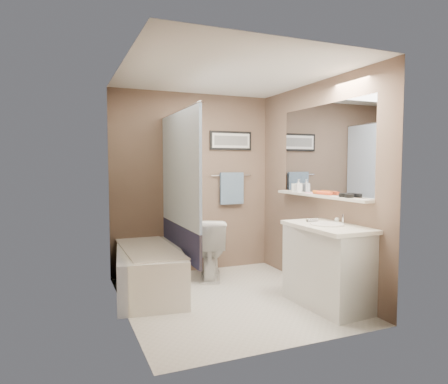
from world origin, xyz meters
name	(u,v)px	position (x,y,z in m)	size (l,w,h in m)	color
ground	(229,299)	(0.00, 0.00, 0.00)	(2.50, 2.50, 0.00)	silver
ceiling	(230,75)	(0.00, 0.00, 2.38)	(2.20, 2.50, 0.04)	white
wall_back	(193,183)	(0.00, 1.23, 1.20)	(2.20, 0.04, 2.40)	brown
wall_front	(292,197)	(0.00, -1.23, 1.20)	(2.20, 0.04, 2.40)	brown
wall_left	(126,191)	(-1.08, 0.00, 1.20)	(0.04, 2.50, 2.40)	brown
wall_right	(315,186)	(1.08, 0.00, 1.20)	(0.04, 2.50, 2.40)	brown
tile_surround	(118,207)	(-1.09, 0.50, 1.00)	(0.02, 1.55, 2.00)	beige
curtain_rod	(179,111)	(-0.40, 0.50, 2.05)	(0.02, 0.02, 1.55)	silver
curtain_upper	(180,169)	(-0.40, 0.50, 1.40)	(0.03, 1.45, 1.28)	white
curtain_lower	(180,240)	(-0.40, 0.50, 0.58)	(0.03, 1.45, 0.36)	#262647
mirror	(324,149)	(1.09, -0.15, 1.62)	(0.02, 1.60, 1.00)	silver
shelf	(319,196)	(1.04, -0.15, 1.10)	(0.12, 1.60, 0.03)	silver
towel_bar	(231,175)	(0.55, 1.22, 1.30)	(0.02, 0.02, 0.60)	silver
towel	(232,188)	(0.55, 1.20, 1.12)	(0.34, 0.05, 0.44)	#86A8C3
art_frame	(231,141)	(0.55, 1.23, 1.78)	(0.62, 0.03, 0.26)	black
art_mat	(231,141)	(0.55, 1.22, 1.78)	(0.56, 0.00, 0.20)	white
art_image	(231,141)	(0.55, 1.22, 1.78)	(0.50, 0.00, 0.13)	#595959
door	(349,219)	(0.55, -1.24, 1.00)	(0.80, 0.02, 2.00)	silver
door_handle	(312,220)	(0.22, -1.19, 1.00)	(0.02, 0.02, 0.10)	silver
bathtub	(149,270)	(-0.75, 0.57, 0.25)	(0.70, 1.50, 0.50)	white
tub_rim	(149,248)	(-0.75, 0.57, 0.50)	(0.56, 1.36, 0.02)	white
toilet	(210,248)	(0.09, 0.85, 0.38)	(0.43, 0.75, 0.77)	white
vanity	(328,267)	(0.85, -0.58, 0.40)	(0.50, 0.90, 0.80)	silver
countertop	(328,227)	(0.84, -0.58, 0.82)	(0.54, 0.96, 0.04)	white
sink_basin	(327,224)	(0.83, -0.58, 0.85)	(0.34, 0.34, 0.01)	white
faucet_spout	(343,219)	(1.03, -0.58, 0.89)	(0.02, 0.02, 0.10)	silver
faucet_knob	(337,220)	(1.03, -0.48, 0.87)	(0.05, 0.05, 0.05)	white
candle_bowl_near	(349,196)	(1.04, -0.66, 1.14)	(0.09, 0.09, 0.04)	black
candle_bowl_far	(343,195)	(1.04, -0.56, 1.14)	(0.09, 0.09, 0.04)	black
hair_brush_front	(324,193)	(1.04, -0.25, 1.14)	(0.04, 0.04, 0.22)	#D9441E
hair_brush_back	(320,192)	(1.04, -0.16, 1.14)	(0.04, 0.04, 0.22)	#BE531A
pink_comb	(310,193)	(1.04, 0.02, 1.12)	(0.03, 0.16, 0.01)	#FE9BCD
glass_jar	(295,188)	(1.04, 0.35, 1.17)	(0.08, 0.08, 0.10)	silver
soap_bottle	(299,186)	(1.04, 0.27, 1.19)	(0.07, 0.07, 0.16)	#999999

